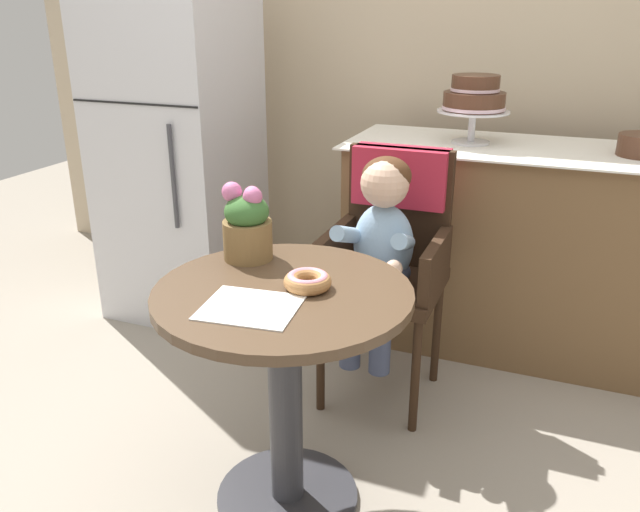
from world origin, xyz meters
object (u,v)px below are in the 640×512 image
Objects in this scene: cafe_table at (284,356)px; wicker_chair at (392,235)px; flower_vase at (247,225)px; tiered_cake_stand at (474,99)px; seated_child at (381,238)px; refrigerator at (178,141)px; donut_front at (308,280)px.

wicker_chair is at bearing 82.60° from cafe_table.
cafe_table is at bearing -41.11° from flower_vase.
cafe_table is 2.40× the size of tiered_cake_stand.
flower_vase is at bearing -112.93° from tiered_cake_stand.
seated_child is 1.26m from refrigerator.
donut_front is 0.44× the size of tiered_cake_stand.
cafe_table is at bearing -99.27° from seated_child.
tiered_cake_stand is (0.28, 1.30, 0.58)m from cafe_table.
cafe_table is at bearing -102.79° from wicker_chair.
cafe_table is 1.45m from tiered_cake_stand.
tiered_cake_stand reaches higher than donut_front.
seated_child reaches higher than flower_vase.
tiered_cake_stand reaches higher than seated_child.
flower_vase is at bearing -121.85° from wicker_chair.
refrigerator is (-1.33, -0.20, -0.24)m from tiered_cake_stand.
seated_child is 3.07× the size of flower_vase.
seated_child is 0.43× the size of refrigerator.
tiered_cake_stand is at bearing 75.22° from seated_child.
donut_front is (0.06, 0.03, 0.24)m from cafe_table.
refrigerator is at bearing -171.45° from tiered_cake_stand.
wicker_chair is 0.69m from flower_vase.
donut_front is at bearing -93.64° from seated_child.
cafe_table is 0.75× the size of wicker_chair.
seated_child is at bearing 80.73° from cafe_table.
wicker_chair is at bearing -108.79° from tiered_cake_stand.
cafe_table is at bearing -46.33° from refrigerator.
tiered_cake_stand is (0.22, 1.27, 0.34)m from donut_front.
tiered_cake_stand reaches higher than wicker_chair.
seated_child is at bearing -23.19° from refrigerator.
refrigerator is (-1.15, 0.49, 0.17)m from seated_child.
tiered_cake_stand is (0.18, 0.69, 0.41)m from seated_child.
donut_front is at bearing -43.97° from refrigerator.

